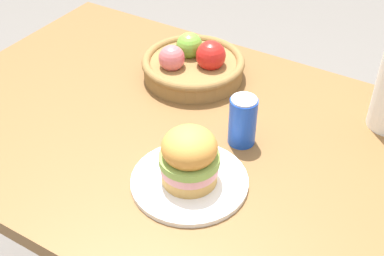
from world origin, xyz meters
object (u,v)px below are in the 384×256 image
object	(u,v)px
sandwich	(189,157)
fruit_basket	(193,64)
plate	(189,181)
soda_can	(243,121)

from	to	relation	value
sandwich	fruit_basket	bearing A→B (deg)	119.98
plate	sandwich	size ratio (longest dim) A/B	1.94
sandwich	fruit_basket	size ratio (longest dim) A/B	0.46
sandwich	soda_can	world-z (taller)	sandwich
sandwich	soda_can	distance (m)	0.19
plate	soda_can	size ratio (longest dim) A/B	2.06
fruit_basket	plate	bearing A→B (deg)	-60.02
sandwich	soda_can	xyz separation A→B (m)	(0.03, 0.19, -0.01)
sandwich	soda_can	size ratio (longest dim) A/B	1.07
soda_can	fruit_basket	bearing A→B (deg)	143.08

